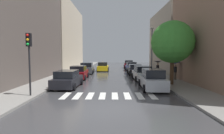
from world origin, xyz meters
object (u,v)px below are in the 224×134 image
(parked_car_right_fifth, at_px, (128,64))
(pedestrian_near_tree, at_px, (174,66))
(parked_car_left_third, at_px, (86,68))
(lamp_post_right, at_px, (151,48))
(traffic_light_left_corner, at_px, (28,50))
(parked_car_right_fourth, at_px, (130,67))
(pedestrian_foreground, at_px, (157,65))
(taxi_midroad, at_px, (102,67))
(street_tree_right, at_px, (172,42))
(parked_car_right_nearest, at_px, (152,80))
(parked_car_left_nearest, at_px, (67,79))
(parked_car_right_second, at_px, (141,73))
(parked_car_left_second, at_px, (78,73))
(parked_car_right_third, at_px, (134,70))

(parked_car_right_fifth, xyz_separation_m, pedestrian_near_tree, (3.51, -19.45, 0.86))
(parked_car_left_third, distance_m, lamp_post_right, 10.75)
(traffic_light_left_corner, bearing_deg, parked_car_right_fourth, 66.17)
(pedestrian_foreground, height_order, traffic_light_left_corner, traffic_light_left_corner)
(taxi_midroad, xyz_separation_m, traffic_light_left_corner, (-4.04, -20.45, 2.52))
(parked_car_right_fifth, relative_size, street_tree_right, 0.68)
(parked_car_left_third, xyz_separation_m, parked_car_right_fifth, (7.67, 11.35, -0.00))
(parked_car_right_fourth, xyz_separation_m, parked_car_right_fifth, (0.13, 6.52, 0.04))
(parked_car_right_nearest, relative_size, parked_car_right_fourth, 1.07)
(parked_car_left_nearest, distance_m, street_tree_right, 10.42)
(parked_car_right_second, distance_m, parked_car_right_fourth, 12.15)
(parked_car_left_second, xyz_separation_m, parked_car_right_nearest, (7.58, -6.44, 0.05))
(parked_car_right_fifth, relative_size, traffic_light_left_corner, 0.95)
(street_tree_right, relative_size, traffic_light_left_corner, 1.41)
(parked_car_left_nearest, xyz_separation_m, parked_car_left_second, (-0.03, 5.72, 0.03))
(pedestrian_foreground, distance_m, pedestrian_near_tree, 2.80)
(parked_car_left_second, relative_size, pedestrian_near_tree, 2.17)
(pedestrian_foreground, xyz_separation_m, traffic_light_left_corner, (-11.51, -10.46, 1.60))
(parked_car_right_nearest, distance_m, lamp_post_right, 9.27)
(parked_car_right_third, xyz_separation_m, taxi_midroad, (-5.11, 5.62, 0.04))
(parked_car_right_nearest, xyz_separation_m, street_tree_right, (2.23, 1.69, 3.36))
(parked_car_right_nearest, bearing_deg, taxi_midroad, 18.52)
(parked_car_left_third, bearing_deg, parked_car_right_fourth, -59.16)
(pedestrian_near_tree, bearing_deg, parked_car_right_fifth, -163.96)
(parked_car_right_fourth, bearing_deg, traffic_light_left_corner, 154.19)
(parked_car_left_second, bearing_deg, parked_car_right_fourth, -34.46)
(parked_car_left_second, distance_m, pedestrian_foreground, 9.97)
(parked_car_right_third, relative_size, parked_car_right_fifth, 1.11)
(taxi_midroad, relative_size, traffic_light_left_corner, 1.06)
(parked_car_right_nearest, height_order, parked_car_right_fifth, parked_car_right_nearest)
(taxi_midroad, height_order, pedestrian_foreground, pedestrian_foreground)
(parked_car_right_fourth, xyz_separation_m, lamp_post_right, (1.75, -9.26, 3.15))
(parked_car_right_third, height_order, pedestrian_near_tree, pedestrian_near_tree)
(parked_car_right_fourth, bearing_deg, parked_car_right_second, 178.11)
(taxi_midroad, bearing_deg, parked_car_left_nearest, 171.75)
(parked_car_right_nearest, bearing_deg, street_tree_right, -51.01)
(parked_car_right_second, bearing_deg, pedestrian_near_tree, -103.41)
(traffic_light_left_corner, bearing_deg, parked_car_right_third, 58.31)
(parked_car_right_nearest, xyz_separation_m, lamp_post_right, (1.80, 8.55, 3.09))
(parked_car_left_nearest, xyz_separation_m, pedestrian_near_tree, (11.25, 4.17, 0.92))
(pedestrian_foreground, distance_m, lamp_post_right, 2.60)
(parked_car_right_nearest, bearing_deg, pedestrian_foreground, -15.60)
(street_tree_right, distance_m, traffic_light_left_corner, 12.44)
(street_tree_right, bearing_deg, parked_car_right_nearest, -142.92)
(street_tree_right, bearing_deg, parked_car_right_second, 118.50)
(parked_car_right_nearest, height_order, street_tree_right, street_tree_right)
(parked_car_right_nearest, xyz_separation_m, pedestrian_near_tree, (3.70, 4.89, 0.84))
(lamp_post_right, bearing_deg, parked_car_left_second, -167.29)
(parked_car_left_second, relative_size, parked_car_left_third, 0.91)
(parked_car_right_third, relative_size, lamp_post_right, 0.70)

